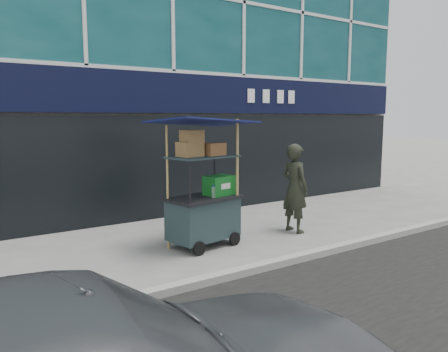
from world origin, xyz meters
TOP-DOWN VIEW (x-y plane):
  - ground at (0.00, 0.00)m, footprint 80.00×80.00m
  - curb at (0.00, -0.20)m, footprint 80.00×0.18m
  - vendor_cart at (-0.70, 1.42)m, footprint 1.95×1.52m
  - vendor_man at (1.37, 1.24)m, footprint 0.46×0.68m

SIDE VIEW (x-z plane):
  - ground at x=0.00m, z-range 0.00..0.00m
  - curb at x=0.00m, z-range 0.00..0.12m
  - vendor_cart at x=-0.70m, z-range -0.35..2.02m
  - vendor_man at x=1.37m, z-range 0.00..1.83m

